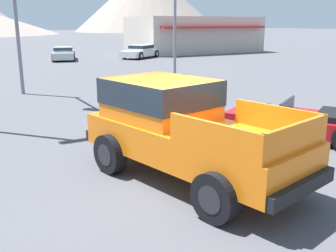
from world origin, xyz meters
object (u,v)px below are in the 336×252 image
at_px(orange_pickup_truck, 180,124).
at_px(red_convertible_car, 302,122).
at_px(parked_car_white, 141,51).
at_px(parked_car_silver, 64,53).
at_px(traffic_light_crosswalk, 162,6).

bearing_deg(orange_pickup_truck, red_convertible_car, -3.05).
distance_m(red_convertible_car, parked_car_white, 26.09).
bearing_deg(red_convertible_car, parked_car_white, 43.92).
relative_size(red_convertible_car, parked_car_silver, 0.91).
height_order(orange_pickup_truck, parked_car_silver, orange_pickup_truck).
distance_m(red_convertible_car, traffic_light_crosswalk, 13.81).
relative_size(parked_car_white, traffic_light_crosswalk, 0.82).
relative_size(parked_car_white, parked_car_silver, 0.98).
height_order(parked_car_white, traffic_light_crosswalk, traffic_light_crosswalk).
bearing_deg(parked_car_silver, orange_pickup_truck, -83.67).
xyz_separation_m(orange_pickup_truck, traffic_light_crosswalk, (7.05, 13.94, 2.91)).
distance_m(parked_car_white, parked_car_silver, 6.80).
relative_size(red_convertible_car, traffic_light_crosswalk, 0.77).
height_order(red_convertible_car, traffic_light_crosswalk, traffic_light_crosswalk).
xyz_separation_m(orange_pickup_truck, red_convertible_car, (4.56, 0.86, -0.71)).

